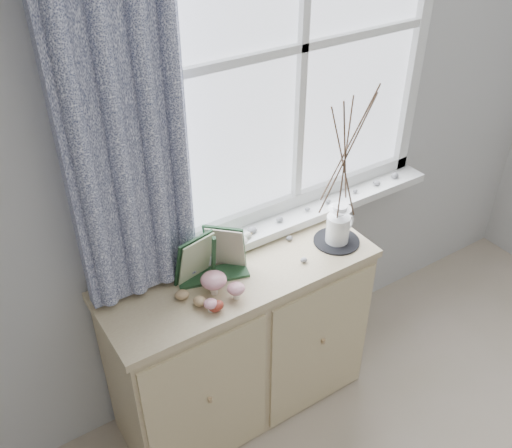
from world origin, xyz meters
The scene contains 8 objects.
sideboard centered at (-0.15, 1.75, 0.43)m, with size 1.20×0.45×0.85m.
botanical_book centered at (-0.26, 1.76, 0.97)m, with size 0.34×0.13×0.24m, color #1F4225, non-canonical shape.
toadstool_cluster centered at (-0.30, 1.67, 0.91)m, with size 0.18×0.16×0.10m.
wooden_eggs centered at (-0.39, 1.66, 0.87)m, with size 0.13×0.17×0.06m.
songbird_figurine centered at (-0.08, 1.87, 0.89)m, with size 0.15×0.07×0.08m, color beige, non-canonical shape.
crocheted_doily centered at (0.32, 1.69, 0.85)m, with size 0.21×0.21×0.01m, color black.
twig_pitcher centered at (0.32, 1.69, 1.30)m, with size 0.32×0.32×0.78m.
sideboard_pebbles centered at (0.15, 1.75, 0.86)m, with size 0.33×0.23×0.02m.
Camera 1 is at (-1.09, 0.18, 2.38)m, focal length 40.00 mm.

